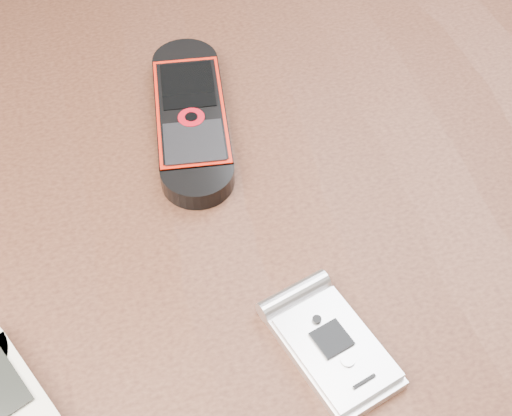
{
  "coord_description": "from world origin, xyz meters",
  "views": [
    {
      "loc": [
        -0.08,
        -0.29,
        1.13
      ],
      "look_at": [
        0.01,
        0.0,
        0.76
      ],
      "focal_mm": 50.0,
      "sensor_mm": 36.0,
      "label": 1
    }
  ],
  "objects": [
    {
      "name": "nokia_black_red",
      "position": [
        -0.02,
        0.1,
        0.76
      ],
      "size": [
        0.08,
        0.18,
        0.02
      ],
      "primitive_type": "cube",
      "rotation": [
        0.0,
        0.0,
        -0.14
      ],
      "color": "black",
      "rests_on": "table"
    },
    {
      "name": "motorola_razr",
      "position": [
        0.02,
        -0.11,
        0.76
      ],
      "size": [
        0.07,
        0.1,
        0.01
      ],
      "primitive_type": "cube",
      "rotation": [
        0.0,
        0.0,
        0.28
      ],
      "color": "silver",
      "rests_on": "table"
    },
    {
      "name": "table",
      "position": [
        0.0,
        0.0,
        0.64
      ],
      "size": [
        1.2,
        0.8,
        0.75
      ],
      "color": "black",
      "rests_on": "ground"
    }
  ]
}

